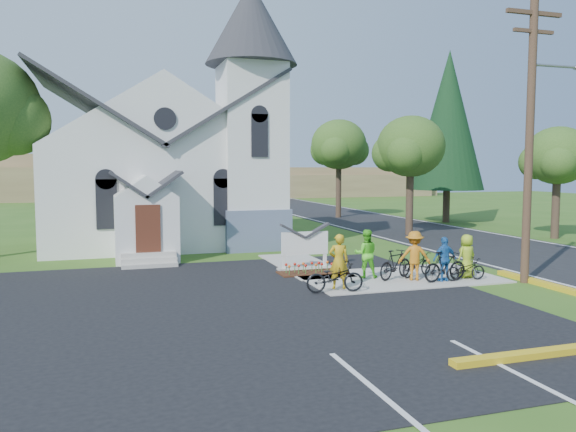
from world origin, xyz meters
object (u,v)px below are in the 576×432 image
object	(u,v)px
bike_3	(445,266)
cyclist_4	(467,256)
cyclist_1	(366,254)
bike_2	(417,265)
bike_4	(465,269)
cyclist_2	(445,259)
bike_0	(335,277)
cyclist_3	(414,256)
utility_pole	(531,127)
church_sign	(305,244)
bike_1	(396,264)
cyclist_0	(339,261)

from	to	relation	value
bike_3	cyclist_4	world-z (taller)	cyclist_4
cyclist_1	cyclist_4	bearing A→B (deg)	-178.60
cyclist_1	bike_2	bearing A→B (deg)	-171.97
bike_4	cyclist_2	bearing A→B (deg)	84.88
bike_0	cyclist_3	size ratio (longest dim) A/B	1.06
bike_2	bike_4	world-z (taller)	bike_2
cyclist_2	bike_2	size ratio (longest dim) A/B	0.95
bike_4	utility_pole	bearing A→B (deg)	-108.75
bike_2	cyclist_4	distance (m)	1.79
cyclist_3	bike_4	xyz separation A→B (m)	(1.67, -0.63, -0.47)
church_sign	bike_0	distance (m)	4.35
bike_0	bike_1	world-z (taller)	bike_1
church_sign	cyclist_4	world-z (taller)	church_sign
cyclist_2	bike_0	bearing A→B (deg)	3.09
bike_1	bike_4	world-z (taller)	bike_1
utility_pole	bike_4	size ratio (longest dim) A/B	6.58
utility_pole	bike_1	xyz separation A→B (m)	(-4.18, 1.71, -4.82)
bike_1	bike_4	xyz separation A→B (m)	(2.23, -0.97, -0.13)
bike_1	cyclist_2	xyz separation A→B (m)	(1.43, -0.87, 0.25)
church_sign	bike_4	bearing A→B (deg)	-40.69
bike_2	church_sign	bearing A→B (deg)	26.52
cyclist_1	bike_2	world-z (taller)	cyclist_1
cyclist_3	bike_1	bearing A→B (deg)	-8.54
cyclist_0	bike_2	xyz separation A→B (m)	(3.53, 1.05, -0.47)
cyclist_0	cyclist_2	bearing A→B (deg)	-165.56
bike_1	bike_4	distance (m)	2.43
church_sign	bike_4	xyz separation A→B (m)	(4.61, -3.96, -0.58)
church_sign	bike_0	bearing A→B (deg)	-96.64
cyclist_1	bike_1	distance (m)	1.11
utility_pole	cyclist_1	xyz separation A→B (m)	(-5.08, 2.28, -4.48)
church_sign	cyclist_4	xyz separation A→B (m)	(4.94, -3.54, -0.19)
church_sign	cyclist_3	size ratio (longest dim) A/B	1.27
cyclist_2	cyclist_4	xyz separation A→B (m)	(1.13, 0.32, 0.00)
cyclist_0	cyclist_3	size ratio (longest dim) A/B	1.04
bike_0	bike_1	xyz separation A→B (m)	(2.88, 1.31, 0.05)
utility_pole	bike_2	xyz separation A→B (m)	(-3.21, 1.91, -4.92)
utility_pole	cyclist_0	size ratio (longest dim) A/B	5.52
cyclist_1	cyclist_2	world-z (taller)	cyclist_1
bike_3	cyclist_1	bearing A→B (deg)	50.55
bike_2	bike_3	size ratio (longest dim) A/B	0.93
church_sign	bike_0	world-z (taller)	church_sign
cyclist_0	bike_0	world-z (taller)	cyclist_0
utility_pole	cyclist_0	xyz separation A→B (m)	(-6.74, 0.85, -4.45)
utility_pole	cyclist_3	distance (m)	5.93
cyclist_0	cyclist_3	xyz separation A→B (m)	(3.11, 0.51, -0.04)
utility_pole	bike_3	bearing A→B (deg)	163.82
cyclist_0	bike_0	distance (m)	0.69
bike_0	cyclist_2	bearing A→B (deg)	-76.18
church_sign	bike_2	xyz separation A→B (m)	(3.35, -2.79, -0.54)
cyclist_2	cyclist_3	xyz separation A→B (m)	(-0.88, 0.53, 0.09)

